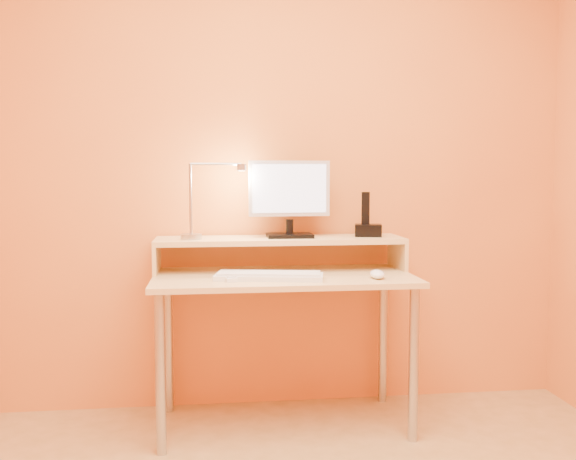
{
  "coord_description": "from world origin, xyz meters",
  "views": [
    {
      "loc": [
        -0.33,
        -1.69,
        1.18
      ],
      "look_at": [
        0.02,
        1.13,
        0.93
      ],
      "focal_mm": 39.2,
      "sensor_mm": 36.0,
      "label": 1
    }
  ],
  "objects": [
    {
      "name": "phone_dock",
      "position": [
        0.44,
        1.33,
        0.91
      ],
      "size": [
        0.15,
        0.13,
        0.06
      ],
      "primitive_type": "cube",
      "rotation": [
        0.0,
        0.0,
        -0.24
      ],
      "color": "black",
      "rests_on": "desk_shelf"
    },
    {
      "name": "lamp_arm",
      "position": [
        -0.31,
        1.3,
        1.24
      ],
      "size": [
        0.24,
        0.01,
        0.01
      ],
      "primitive_type": "cylinder",
      "rotation": [
        0.0,
        1.57,
        0.0
      ],
      "color": "#AAAAAE",
      "rests_on": "lamp_post"
    },
    {
      "name": "desk_shelf",
      "position": [
        0.0,
        1.33,
        0.87
      ],
      "size": [
        1.2,
        0.3,
        0.02
      ],
      "primitive_type": "cube",
      "color": "#E6BD73",
      "rests_on": "desk_lower"
    },
    {
      "name": "desk_leg_br",
      "position": [
        0.55,
        1.43,
        0.35
      ],
      "size": [
        0.04,
        0.04,
        0.69
      ],
      "primitive_type": "cylinder",
      "color": "#AAAAAE",
      "rests_on": "floor"
    },
    {
      "name": "monitor_panel",
      "position": [
        0.05,
        1.34,
        1.12
      ],
      "size": [
        0.4,
        0.06,
        0.27
      ],
      "primitive_type": "cube",
      "rotation": [
        0.0,
        0.0,
        0.05
      ],
      "color": "silver",
      "rests_on": "monitor_neck"
    },
    {
      "name": "phone_handset",
      "position": [
        0.43,
        1.33,
        1.02
      ],
      "size": [
        0.04,
        0.03,
        0.16
      ],
      "primitive_type": "cube",
      "rotation": [
        0.0,
        0.0,
        -0.24
      ],
      "color": "black",
      "rests_on": "phone_dock"
    },
    {
      "name": "lamp_bulb",
      "position": [
        -0.19,
        1.3,
        1.2
      ],
      "size": [
        0.03,
        0.03,
        0.0
      ],
      "primitive_type": "cylinder",
      "color": "#FFEAC6",
      "rests_on": "lamp_head"
    },
    {
      "name": "lamp_head",
      "position": [
        -0.19,
        1.3,
        1.22
      ],
      "size": [
        0.04,
        0.04,
        0.03
      ],
      "primitive_type": "cylinder",
      "color": "#AAAAAE",
      "rests_on": "lamp_arm"
    },
    {
      "name": "mouse",
      "position": [
        0.41,
        1.03,
        0.74
      ],
      "size": [
        0.07,
        0.12,
        0.04
      ],
      "primitive_type": "ellipsoid",
      "rotation": [
        0.0,
        0.0,
        -0.07
      ],
      "color": "white",
      "rests_on": "desk_lower"
    },
    {
      "name": "desk_lower",
      "position": [
        0.0,
        1.18,
        0.71
      ],
      "size": [
        1.2,
        0.6,
        0.02
      ],
      "primitive_type": "cube",
      "color": "#E6BD73",
      "rests_on": "floor"
    },
    {
      "name": "desk_leg_fl",
      "position": [
        -0.55,
        0.93,
        0.35
      ],
      "size": [
        0.04,
        0.04,
        0.69
      ],
      "primitive_type": "cylinder",
      "color": "#AAAAAE",
      "rests_on": "floor"
    },
    {
      "name": "shelf_riser_right",
      "position": [
        0.59,
        1.33,
        0.79
      ],
      "size": [
        0.02,
        0.3,
        0.14
      ],
      "primitive_type": "cube",
      "color": "#E6BD73",
      "rests_on": "desk_lower"
    },
    {
      "name": "wall_back",
      "position": [
        0.0,
        1.5,
        1.25
      ],
      "size": [
        3.0,
        0.04,
        2.5
      ],
      "primitive_type": "cube",
      "color": "orange",
      "rests_on": "floor"
    },
    {
      "name": "keyboard",
      "position": [
        -0.08,
        1.07,
        0.73
      ],
      "size": [
        0.5,
        0.24,
        0.02
      ],
      "primitive_type": "cube",
      "rotation": [
        0.0,
        0.0,
        -0.18
      ],
      "color": "silver",
      "rests_on": "desk_lower"
    },
    {
      "name": "lamp_base",
      "position": [
        -0.43,
        1.3,
        0.89
      ],
      "size": [
        0.1,
        0.1,
        0.02
      ],
      "primitive_type": "cylinder",
      "color": "#AAAAAE",
      "rests_on": "desk_shelf"
    },
    {
      "name": "shelf_riser_left",
      "position": [
        -0.59,
        1.33,
        0.79
      ],
      "size": [
        0.02,
        0.3,
        0.14
      ],
      "primitive_type": "cube",
      "color": "#E6BD73",
      "rests_on": "desk_lower"
    },
    {
      "name": "monitor_screen",
      "position": [
        0.05,
        1.32,
        1.12
      ],
      "size": [
        0.36,
        0.02,
        0.23
      ],
      "primitive_type": "cube",
      "rotation": [
        0.0,
        0.0,
        0.05
      ],
      "color": "silver",
      "rests_on": "monitor_panel"
    },
    {
      "name": "remote_control",
      "position": [
        -0.26,
        1.09,
        0.73
      ],
      "size": [
        0.08,
        0.19,
        0.02
      ],
      "primitive_type": "cube",
      "rotation": [
        0.0,
        0.0,
        0.17
      ],
      "color": "silver",
      "rests_on": "desk_lower"
    },
    {
      "name": "phone_led",
      "position": [
        0.49,
        1.28,
        0.91
      ],
      "size": [
        0.01,
        0.0,
        0.04
      ],
      "primitive_type": "cube",
      "color": "#2830FF",
      "rests_on": "phone_dock"
    },
    {
      "name": "monitor_foot",
      "position": [
        0.05,
        1.33,
        0.89
      ],
      "size": [
        0.22,
        0.16,
        0.02
      ],
      "primitive_type": "cube",
      "color": "black",
      "rests_on": "desk_shelf"
    },
    {
      "name": "monitor_back",
      "position": [
        0.05,
        1.36,
        1.12
      ],
      "size": [
        0.36,
        0.03,
        0.23
      ],
      "primitive_type": "cube",
      "rotation": [
        0.0,
        0.0,
        0.05
      ],
      "color": "black",
      "rests_on": "monitor_panel"
    },
    {
      "name": "desk_leg_fr",
      "position": [
        0.55,
        0.93,
        0.35
      ],
      "size": [
        0.04,
        0.04,
        0.69
      ],
      "primitive_type": "cylinder",
      "color": "#AAAAAE",
      "rests_on": "floor"
    },
    {
      "name": "desk_leg_bl",
      "position": [
        -0.55,
        1.43,
        0.35
      ],
      "size": [
        0.04,
        0.04,
        0.69
      ],
      "primitive_type": "cylinder",
      "color": "#AAAAAE",
      "rests_on": "floor"
    },
    {
      "name": "lamp_post",
      "position": [
        -0.43,
        1.3,
        1.07
      ],
      "size": [
        0.01,
        0.01,
        0.33
      ],
      "primitive_type": "cylinder",
      "color": "#AAAAAE",
      "rests_on": "lamp_base"
    },
    {
      "name": "monitor_neck",
      "position": [
        0.05,
        1.33,
        0.93
      ],
      "size": [
        0.04,
        0.04,
        0.07
      ],
      "primitive_type": "cylinder",
      "color": "black",
      "rests_on": "monitor_foot"
    }
  ]
}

